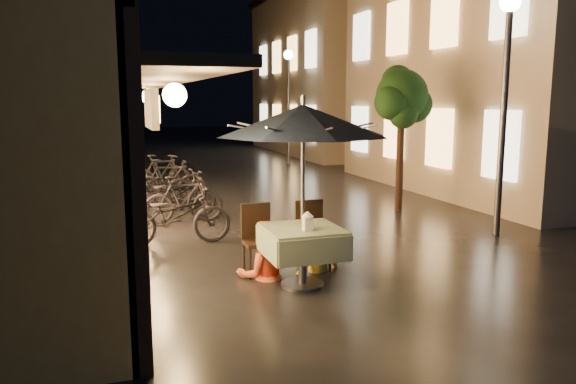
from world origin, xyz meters
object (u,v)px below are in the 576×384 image
object	(u,v)px
cafe_table	(303,242)
patio_umbrella	(303,121)
streetlamp_near	(506,70)
person_yellow	(316,222)
table_lantern	(307,220)
bicycle_0	(175,216)
person_orange	(263,222)

from	to	relation	value
cafe_table	patio_umbrella	xyz separation A→B (m)	(0.00, -0.00, 1.56)
streetlamp_near	person_yellow	xyz separation A→B (m)	(-3.90, -1.02, -2.21)
streetlamp_near	cafe_table	size ratio (longest dim) A/B	4.27
table_lantern	person_yellow	world-z (taller)	person_yellow
streetlamp_near	bicycle_0	size ratio (longest dim) A/B	2.26
person_yellow	streetlamp_near	bearing A→B (deg)	179.91
streetlamp_near	person_yellow	size ratio (longest dim) A/B	3.01
bicycle_0	table_lantern	bearing A→B (deg)	-154.00
table_lantern	bicycle_0	distance (m)	3.16
bicycle_0	streetlamp_near	bearing A→B (deg)	-99.37
person_orange	table_lantern	bearing A→B (deg)	119.77
cafe_table	streetlamp_near	bearing A→B (deg)	20.44
table_lantern	person_orange	bearing A→B (deg)	118.17
cafe_table	table_lantern	bearing A→B (deg)	-90.00
streetlamp_near	patio_umbrella	distance (m)	4.67
patio_umbrella	person_orange	world-z (taller)	patio_umbrella
bicycle_0	person_orange	bearing A→B (deg)	-155.18
patio_umbrella	table_lantern	size ratio (longest dim) A/B	9.84
person_orange	person_yellow	distance (m)	0.80
person_yellow	cafe_table	bearing A→B (deg)	40.37
patio_umbrella	person_orange	bearing A→B (deg)	125.58
person_orange	patio_umbrella	bearing A→B (deg)	127.18
table_lantern	bicycle_0	size ratio (longest dim) A/B	0.13
cafe_table	table_lantern	distance (m)	0.38
streetlamp_near	table_lantern	distance (m)	5.08
patio_umbrella	bicycle_0	distance (m)	3.40
streetlamp_near	table_lantern	size ratio (longest dim) A/B	16.92
cafe_table	table_lantern	world-z (taller)	table_lantern
patio_umbrella	person_yellow	size ratio (longest dim) A/B	1.75
streetlamp_near	patio_umbrella	xyz separation A→B (m)	(-4.32, -1.61, -0.77)
patio_umbrella	person_yellow	distance (m)	1.61
person_orange	bicycle_0	world-z (taller)	person_orange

